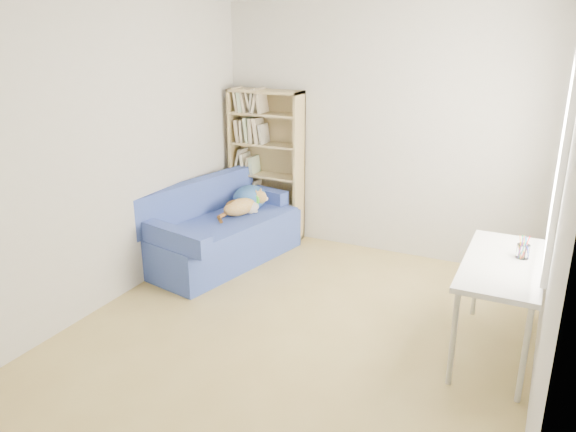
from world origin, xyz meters
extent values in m
plane|color=#AA904D|center=(0.00, 0.00, 0.00)|extent=(4.00, 4.00, 0.00)
cube|color=silver|center=(0.00, 2.00, 1.30)|extent=(3.50, 0.04, 2.60)
cube|color=silver|center=(0.00, -2.00, 1.30)|extent=(3.50, 0.04, 2.60)
cube|color=silver|center=(-1.75, 0.00, 1.30)|extent=(0.04, 4.00, 2.60)
cube|color=silver|center=(1.75, 0.00, 1.30)|extent=(0.04, 4.00, 2.60)
cube|color=white|center=(1.75, 0.60, 1.50)|extent=(0.01, 1.20, 1.30)
cube|color=navy|center=(-1.33, 0.99, 0.21)|extent=(1.12, 1.82, 0.42)
cube|color=navy|center=(-1.65, 0.99, 0.63)|extent=(0.49, 1.68, 0.41)
cube|color=navy|center=(-1.33, 1.76, 0.52)|extent=(0.81, 0.31, 0.19)
cube|color=navy|center=(-1.33, 0.22, 0.52)|extent=(0.81, 0.31, 0.19)
cube|color=navy|center=(-1.31, 0.99, 0.44)|extent=(1.08, 1.68, 0.05)
ellipsoid|color=#2E5795|center=(-1.28, 1.50, 0.56)|extent=(0.36, 0.40, 0.27)
ellipsoid|color=#A35F12|center=(-1.23, 1.19, 0.55)|extent=(0.32, 0.46, 0.17)
ellipsoid|color=silver|center=(-1.17, 1.31, 0.53)|extent=(0.17, 0.21, 0.10)
ellipsoid|color=#37210F|center=(-1.26, 1.14, 0.59)|extent=(0.18, 0.23, 0.08)
sphere|color=#A35F12|center=(-1.21, 1.49, 0.59)|extent=(0.15, 0.15, 0.15)
cone|color=#A35F12|center=(-1.23, 1.52, 0.66)|extent=(0.07, 0.07, 0.07)
cone|color=#A35F12|center=(-1.23, 1.45, 0.66)|extent=(0.07, 0.08, 0.07)
cylinder|color=green|center=(-1.21, 1.41, 0.57)|extent=(0.12, 0.07, 0.12)
cylinder|color=#37210F|center=(-1.25, 0.95, 0.51)|extent=(0.06, 0.17, 0.06)
cube|color=tan|center=(-1.66, 1.85, 0.85)|extent=(0.03, 0.26, 1.69)
cube|color=tan|center=(-0.85, 1.85, 0.85)|extent=(0.03, 0.26, 1.69)
cube|color=tan|center=(-1.25, 1.85, 1.68)|extent=(0.85, 0.26, 0.03)
cube|color=tan|center=(-1.25, 1.85, 0.01)|extent=(0.85, 0.26, 0.03)
cube|color=tan|center=(-1.25, 1.97, 0.85)|extent=(0.85, 0.02, 1.69)
cube|color=white|center=(1.46, 0.38, 0.73)|extent=(0.55, 1.20, 0.04)
cylinder|color=silver|center=(1.68, 0.93, 0.35)|extent=(0.04, 0.04, 0.71)
cylinder|color=silver|center=(1.68, -0.17, 0.35)|extent=(0.04, 0.04, 0.71)
cylinder|color=silver|center=(1.23, 0.93, 0.35)|extent=(0.04, 0.04, 0.71)
cylinder|color=silver|center=(1.23, -0.17, 0.35)|extent=(0.04, 0.04, 0.71)
cylinder|color=white|center=(1.57, 0.51, 0.80)|extent=(0.09, 0.09, 0.10)
camera|label=1|loc=(1.66, -3.64, 2.38)|focal=35.00mm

